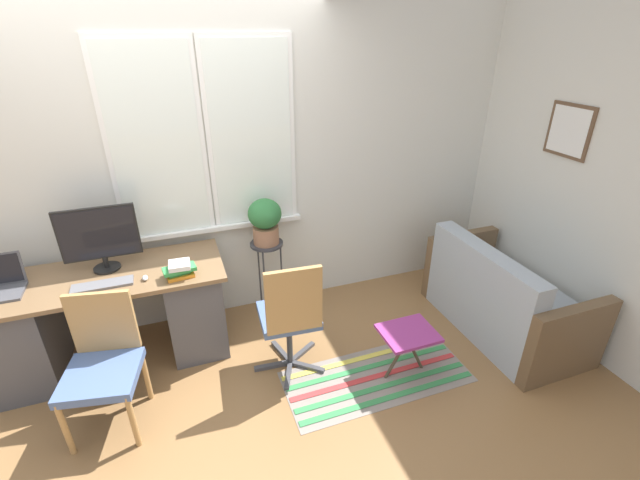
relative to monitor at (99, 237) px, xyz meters
name	(u,v)px	position (x,y,z in m)	size (l,w,h in m)	color
ground_plane	(201,368)	(0.53, -0.43, -1.00)	(14.00, 14.00, 0.00)	olive
wall_back_with_window	(170,168)	(0.54, 0.31, 0.35)	(9.00, 0.12, 2.70)	silver
wall_right_with_picture	(543,158)	(3.45, -0.43, 0.35)	(0.08, 9.00, 2.70)	silver
desk	(113,317)	(-0.03, -0.10, -0.61)	(1.65, 0.66, 0.75)	brown
monitor	(99,237)	(0.00, 0.00, 0.00)	(0.52, 0.18, 0.48)	black
keyboard	(102,285)	(-0.01, -0.24, -0.25)	(0.39, 0.12, 0.02)	slate
mouse	(145,278)	(0.26, -0.26, -0.24)	(0.04, 0.06, 0.03)	silver
book_stack	(179,270)	(0.49, -0.30, -0.20)	(0.23, 0.16, 0.11)	orange
desk_chair_wooden	(102,362)	(-0.04, -0.68, -0.55)	(0.51, 0.52, 0.87)	#B2844C
office_chair_swivel	(290,316)	(1.17, -0.68, -0.50)	(0.52, 0.54, 0.96)	#47474C
couch_loveseat	(501,301)	(2.96, -0.79, -0.73)	(0.72, 1.34, 0.79)	#9EA8B2
plant_stand	(267,252)	(1.20, 0.08, -0.38)	(0.27, 0.27, 0.71)	#333338
potted_plant	(265,219)	(1.20, 0.08, -0.08)	(0.27, 0.27, 0.38)	#9E6B4C
floor_rug_striped	(376,377)	(1.74, -0.96, -1.00)	(1.36, 0.58, 0.01)	gray
folding_stool	(408,336)	(1.95, -0.99, -0.66)	(0.38, 0.33, 0.39)	#93337A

